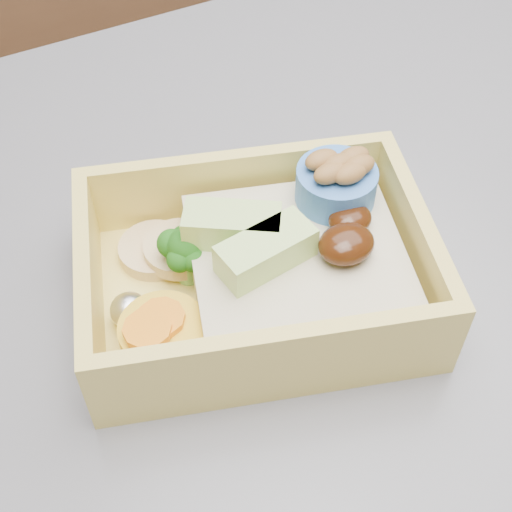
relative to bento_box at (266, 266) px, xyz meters
name	(u,v)px	position (x,y,z in m)	size (l,w,h in m)	color
bento_box	(266,266)	(0.00, 0.00, 0.00)	(0.22, 0.19, 0.07)	#E5CC5E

